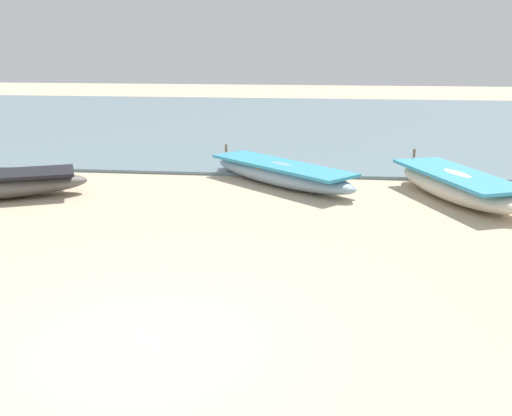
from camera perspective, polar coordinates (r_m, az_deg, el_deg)
The scene contains 4 objects.
ground at distance 7.16m, azimuth -10.28°, elevation -12.38°, with size 80.00×80.00×0.00m, color beige.
sea_water at distance 25.10m, azimuth 2.17°, elevation 7.96°, with size 60.00×20.00×0.08m, color slate.
fishing_boat_3 at distance 13.68m, azimuth 18.10°, elevation 2.03°, with size 2.59×4.11×0.79m.
fishing_boat_4 at distance 14.36m, azimuth 2.35°, elevation 3.25°, with size 4.00×3.73×0.71m.
Camera 1 is at (1.96, -6.03, 3.31)m, focal length 43.08 mm.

